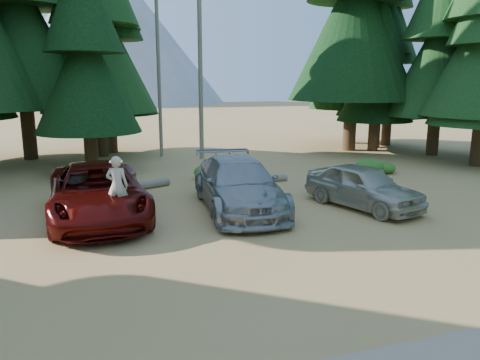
{
  "coord_description": "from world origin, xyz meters",
  "views": [
    {
      "loc": [
        -5.33,
        -10.57,
        4.29
      ],
      "look_at": [
        -0.83,
        2.9,
        1.25
      ],
      "focal_mm": 35.0,
      "sensor_mm": 36.0,
      "label": 1
    }
  ],
  "objects_px": {
    "silver_minivan_center": "(238,185)",
    "silver_minivan_right": "(363,186)",
    "log_left": "(118,190)",
    "log_right": "(360,175)",
    "log_mid": "(245,179)",
    "frisbee_player": "(117,185)",
    "red_pickup": "(98,192)"
  },
  "relations": [
    {
      "from": "silver_minivan_center",
      "to": "silver_minivan_right",
      "type": "relative_size",
      "value": 1.36
    },
    {
      "from": "log_left",
      "to": "log_right",
      "type": "relative_size",
      "value": 0.92
    },
    {
      "from": "log_left",
      "to": "log_mid",
      "type": "xyz_separation_m",
      "value": [
        5.3,
        0.28,
        -0.01
      ]
    },
    {
      "from": "log_right",
      "to": "frisbee_player",
      "type": "bearing_deg",
      "value": -177.35
    },
    {
      "from": "silver_minivan_right",
      "to": "frisbee_player",
      "type": "height_order",
      "value": "frisbee_player"
    },
    {
      "from": "log_left",
      "to": "log_mid",
      "type": "height_order",
      "value": "log_left"
    },
    {
      "from": "log_mid",
      "to": "log_right",
      "type": "height_order",
      "value": "log_right"
    },
    {
      "from": "frisbee_player",
      "to": "log_right",
      "type": "bearing_deg",
      "value": -137.16
    },
    {
      "from": "silver_minivan_center",
      "to": "frisbee_player",
      "type": "bearing_deg",
      "value": -156.21
    },
    {
      "from": "frisbee_player",
      "to": "log_right",
      "type": "distance_m",
      "value": 11.63
    },
    {
      "from": "log_mid",
      "to": "silver_minivan_center",
      "type": "bearing_deg",
      "value": -106.95
    },
    {
      "from": "silver_minivan_center",
      "to": "red_pickup",
      "type": "bearing_deg",
      "value": -179.56
    },
    {
      "from": "red_pickup",
      "to": "frisbee_player",
      "type": "height_order",
      "value": "frisbee_player"
    },
    {
      "from": "silver_minivan_center",
      "to": "log_mid",
      "type": "bearing_deg",
      "value": 72.91
    },
    {
      "from": "silver_minivan_right",
      "to": "red_pickup",
      "type": "bearing_deg",
      "value": 153.79
    },
    {
      "from": "silver_minivan_right",
      "to": "frisbee_player",
      "type": "xyz_separation_m",
      "value": [
        -8.13,
        -0.24,
        0.67
      ]
    },
    {
      "from": "silver_minivan_center",
      "to": "log_left",
      "type": "bearing_deg",
      "value": 141.33
    },
    {
      "from": "log_mid",
      "to": "log_right",
      "type": "distance_m",
      "value": 5.15
    },
    {
      "from": "silver_minivan_right",
      "to": "log_left",
      "type": "distance_m",
      "value": 9.14
    },
    {
      "from": "log_right",
      "to": "red_pickup",
      "type": "bearing_deg",
      "value": 173.71
    },
    {
      "from": "silver_minivan_right",
      "to": "log_mid",
      "type": "relative_size",
      "value": 1.19
    },
    {
      "from": "silver_minivan_center",
      "to": "log_left",
      "type": "distance_m",
      "value": 5.2
    },
    {
      "from": "red_pickup",
      "to": "frisbee_player",
      "type": "relative_size",
      "value": 3.72
    },
    {
      "from": "log_left",
      "to": "silver_minivan_center",
      "type": "bearing_deg",
      "value": -67.34
    },
    {
      "from": "frisbee_player",
      "to": "log_left",
      "type": "xyz_separation_m",
      "value": [
        0.3,
        4.92,
        -1.25
      ]
    },
    {
      "from": "silver_minivan_center",
      "to": "silver_minivan_right",
      "type": "height_order",
      "value": "silver_minivan_center"
    },
    {
      "from": "silver_minivan_right",
      "to": "log_left",
      "type": "relative_size",
      "value": 0.95
    },
    {
      "from": "silver_minivan_center",
      "to": "log_right",
      "type": "distance_m",
      "value": 7.38
    },
    {
      "from": "frisbee_player",
      "to": "log_left",
      "type": "bearing_deg",
      "value": -73.05
    },
    {
      "from": "log_left",
      "to": "silver_minivan_right",
      "type": "bearing_deg",
      "value": -54.25
    },
    {
      "from": "log_mid",
      "to": "log_right",
      "type": "xyz_separation_m",
      "value": [
        5.08,
        -0.81,
        0.01
      ]
    },
    {
      "from": "red_pickup",
      "to": "frisbee_player",
      "type": "bearing_deg",
      "value": -75.07
    }
  ]
}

